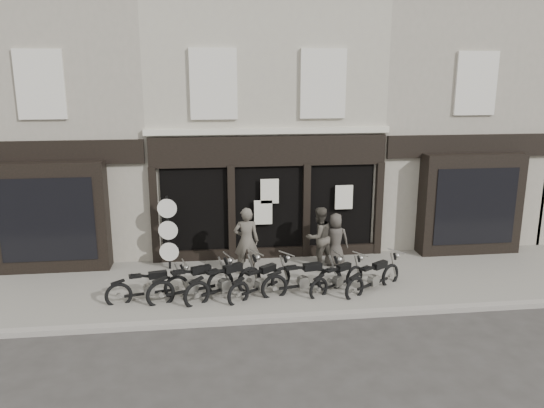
{
  "coord_description": "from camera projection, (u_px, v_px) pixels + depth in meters",
  "views": [
    {
      "loc": [
        -1.84,
        -12.66,
        5.69
      ],
      "look_at": [
        -0.08,
        1.6,
        2.15
      ],
      "focal_mm": 35.0,
      "sensor_mm": 36.0,
      "label": 1
    }
  ],
  "objects": [
    {
      "name": "kerb",
      "position": [
        290.0,
        318.0,
        12.56
      ],
      "size": [
        30.0,
        0.25,
        0.13
      ],
      "primitive_type": "cube",
      "color": "gray",
      "rests_on": "ground_plane"
    },
    {
      "name": "motorcycle_3",
      "position": [
        261.0,
        284.0,
        13.7
      ],
      "size": [
        1.86,
        1.48,
        1.03
      ],
      "rotation": [
        0.0,
        0.0,
        0.63
      ],
      "color": "black",
      "rests_on": "ground"
    },
    {
      "name": "central_building",
      "position": [
        259.0,
        121.0,
        18.53
      ],
      "size": [
        7.3,
        6.22,
        8.34
      ],
      "color": "#A29D8B",
      "rests_on": "ground"
    },
    {
      "name": "pavement",
      "position": [
        278.0,
        283.0,
        14.63
      ],
      "size": [
        30.0,
        4.2,
        0.12
      ],
      "primitive_type": "cube",
      "color": "slate",
      "rests_on": "ground_plane"
    },
    {
      "name": "man_right",
      "position": [
        335.0,
        240.0,
        15.68
      ],
      "size": [
        0.88,
        0.69,
        1.59
      ],
      "primitive_type": "imported",
      "rotation": [
        0.0,
        0.0,
        2.88
      ],
      "color": "#39342F",
      "rests_on": "pavement"
    },
    {
      "name": "advert_sign_post",
      "position": [
        168.0,
        236.0,
        15.32
      ],
      "size": [
        0.56,
        0.36,
        2.31
      ],
      "rotation": [
        0.0,
        0.0,
        -0.09
      ],
      "color": "black",
      "rests_on": "ground"
    },
    {
      "name": "man_centre",
      "position": [
        319.0,
        237.0,
        15.58
      ],
      "size": [
        1.08,
        0.98,
        1.8
      ],
      "primitive_type": "imported",
      "rotation": [
        0.0,
        0.0,
        3.57
      ],
      "color": "#3F3B33",
      "rests_on": "pavement"
    },
    {
      "name": "motorcycle_6",
      "position": [
        374.0,
        280.0,
        13.98
      ],
      "size": [
        1.89,
        1.38,
        1.02
      ],
      "rotation": [
        0.0,
        0.0,
        0.57
      ],
      "color": "black",
      "rests_on": "ground"
    },
    {
      "name": "neighbour_left",
      "position": [
        71.0,
        124.0,
        17.73
      ],
      "size": [
        5.6,
        6.73,
        8.34
      ],
      "color": "gray",
      "rests_on": "ground"
    },
    {
      "name": "motorcycle_1",
      "position": [
        192.0,
        286.0,
        13.48
      ],
      "size": [
        2.22,
        1.12,
        1.12
      ],
      "rotation": [
        0.0,
        0.0,
        0.36
      ],
      "color": "black",
      "rests_on": "ground"
    },
    {
      "name": "motorcycle_5",
      "position": [
        338.0,
        280.0,
        14.0
      ],
      "size": [
        1.77,
        1.28,
        0.95
      ],
      "rotation": [
        0.0,
        0.0,
        0.56
      ],
      "color": "black",
      "rests_on": "ground"
    },
    {
      "name": "motorcycle_2",
      "position": [
        225.0,
        284.0,
        13.57
      ],
      "size": [
        2.1,
        1.46,
        1.12
      ],
      "rotation": [
        0.0,
        0.0,
        0.54
      ],
      "color": "black",
      "rests_on": "ground"
    },
    {
      "name": "man_left",
      "position": [
        246.0,
        241.0,
        14.95
      ],
      "size": [
        0.74,
        0.52,
        1.95
      ],
      "primitive_type": "imported",
      "rotation": [
        0.0,
        0.0,
        3.07
      ],
      "color": "#4E4940",
      "rests_on": "pavement"
    },
    {
      "name": "motorcycle_0",
      "position": [
        149.0,
        289.0,
        13.38
      ],
      "size": [
        2.09,
        0.78,
        1.02
      ],
      "rotation": [
        0.0,
        0.0,
        0.22
      ],
      "color": "black",
      "rests_on": "ground"
    },
    {
      "name": "motorcycle_4",
      "position": [
        303.0,
        281.0,
        13.8
      ],
      "size": [
        2.25,
        0.79,
        1.09
      ],
      "rotation": [
        0.0,
        0.0,
        0.21
      ],
      "color": "black",
      "rests_on": "ground"
    },
    {
      "name": "ground_plane",
      "position": [
        283.0,
        299.0,
        13.78
      ],
      "size": [
        90.0,
        90.0,
        0.0
      ],
      "primitive_type": "plane",
      "color": "#2D2B28",
      "rests_on": "ground"
    },
    {
      "name": "neighbour_right",
      "position": [
        433.0,
        120.0,
        19.25
      ],
      "size": [
        5.6,
        6.73,
        8.34
      ],
      "color": "gray",
      "rests_on": "ground"
    }
  ]
}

